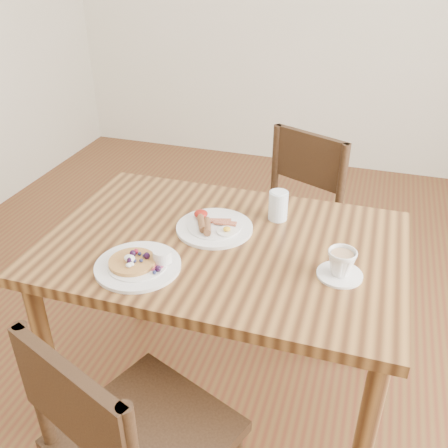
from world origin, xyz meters
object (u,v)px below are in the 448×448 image
(dining_table, at_px, (224,266))
(breakfast_plate, at_px, (213,226))
(chair_far, at_px, (288,220))
(pancake_plate, at_px, (139,264))
(water_glass, at_px, (278,206))
(teacup_saucer, at_px, (341,265))
(chair_near, at_px, (130,439))

(dining_table, bearing_deg, breakfast_plate, 132.35)
(dining_table, relative_size, chair_far, 1.36)
(chair_far, height_order, pancake_plate, chair_far)
(chair_far, relative_size, water_glass, 8.16)
(dining_table, bearing_deg, chair_far, 80.47)
(dining_table, xyz_separation_m, pancake_plate, (-0.21, -0.22, 0.11))
(water_glass, bearing_deg, teacup_saucer, -48.06)
(chair_far, relative_size, pancake_plate, 3.26)
(pancake_plate, bearing_deg, dining_table, 46.90)
(dining_table, height_order, pancake_plate, pancake_plate)
(dining_table, relative_size, water_glass, 11.13)
(chair_near, height_order, teacup_saucer, chair_near)
(chair_near, bearing_deg, dining_table, 105.33)
(chair_far, distance_m, teacup_saucer, 0.83)
(chair_near, height_order, pancake_plate, chair_near)
(dining_table, bearing_deg, teacup_saucer, -10.82)
(dining_table, bearing_deg, pancake_plate, -133.10)
(dining_table, xyz_separation_m, chair_near, (-0.07, -0.62, -0.16))
(chair_far, bearing_deg, chair_near, 106.20)
(pancake_plate, height_order, breakfast_plate, pancake_plate)
(breakfast_plate, height_order, teacup_saucer, teacup_saucer)
(chair_near, xyz_separation_m, breakfast_plate, (0.01, 0.69, 0.27))
(chair_far, bearing_deg, water_glass, 117.90)
(dining_table, relative_size, pancake_plate, 4.44)
(water_glass, bearing_deg, pancake_plate, -128.77)
(dining_table, xyz_separation_m, breakfast_plate, (-0.06, 0.07, 0.11))
(pancake_plate, distance_m, breakfast_plate, 0.32)
(teacup_saucer, bearing_deg, pancake_plate, -166.38)
(breakfast_plate, bearing_deg, dining_table, -47.65)
(pancake_plate, height_order, teacup_saucer, teacup_saucer)
(dining_table, height_order, chair_far, chair_far)
(pancake_plate, bearing_deg, chair_near, -70.68)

